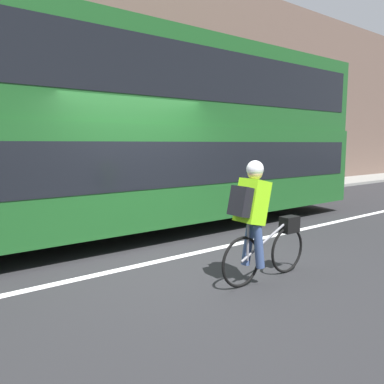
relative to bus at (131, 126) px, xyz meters
The scene contains 7 objects.
ground_plane 3.05m from the bus, 103.59° to the right, with size 80.00×80.00×0.00m, color #232326.
road_center_line 2.89m from the bus, 105.17° to the right, with size 50.00×0.14×0.01m, color silver.
sidewalk_curb 3.45m from the bus, 100.76° to the left, with size 60.00×1.90×0.11m.
building_facade 4.18m from the bus, 97.72° to the left, with size 60.00×0.30×7.37m.
bus is the anchor object (origin of this frame).
cyclist_on_bike 3.62m from the bus, 90.67° to the right, with size 1.52×0.32×1.56m.
street_sign_post 4.83m from the bus, 33.30° to the left, with size 0.36×0.09×2.57m.
Camera 1 is at (-2.96, -4.43, 1.77)m, focal length 35.00 mm.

